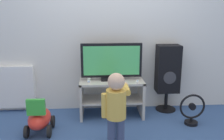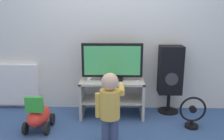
# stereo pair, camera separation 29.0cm
# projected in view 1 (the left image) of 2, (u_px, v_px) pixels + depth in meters

# --- Properties ---
(ground_plane) EXTENTS (16.00, 16.00, 0.00)m
(ground_plane) POSITION_uv_depth(u_px,v_px,m) (113.00, 122.00, 3.48)
(ground_plane) COLOR #38568C
(wall_back) EXTENTS (10.00, 0.06, 2.60)m
(wall_back) POSITION_uv_depth(u_px,v_px,m) (110.00, 25.00, 3.68)
(wall_back) COLOR silver
(wall_back) RESTS_ON ground_plane
(tv_stand) EXTENTS (0.91, 0.46, 0.54)m
(tv_stand) POSITION_uv_depth(u_px,v_px,m) (112.00, 93.00, 3.62)
(tv_stand) COLOR beige
(tv_stand) RESTS_ON ground_plane
(television) EXTENTS (0.86, 0.20, 0.52)m
(television) POSITION_uv_depth(u_px,v_px,m) (111.00, 62.00, 3.53)
(television) COLOR black
(television) RESTS_ON tv_stand
(game_console) EXTENTS (0.05, 0.16, 0.04)m
(game_console) POSITION_uv_depth(u_px,v_px,m) (89.00, 80.00, 3.48)
(game_console) COLOR white
(game_console) RESTS_ON tv_stand
(remote_primary) EXTENTS (0.07, 0.13, 0.03)m
(remote_primary) POSITION_uv_depth(u_px,v_px,m) (137.00, 82.00, 3.45)
(remote_primary) COLOR white
(remote_primary) RESTS_ON tv_stand
(child) EXTENTS (0.33, 0.49, 0.87)m
(child) POSITION_uv_depth(u_px,v_px,m) (116.00, 104.00, 2.74)
(child) COLOR #3F4C72
(child) RESTS_ON ground_plane
(speaker_tower) EXTENTS (0.34, 0.30, 1.01)m
(speaker_tower) POSITION_uv_depth(u_px,v_px,m) (168.00, 70.00, 3.73)
(speaker_tower) COLOR black
(speaker_tower) RESTS_ON ground_plane
(floor_fan) EXTENTS (0.35, 0.18, 0.43)m
(floor_fan) POSITION_uv_depth(u_px,v_px,m) (192.00, 111.00, 3.36)
(floor_fan) COLOR black
(floor_fan) RESTS_ON ground_plane
(ride_on_toy) EXTENTS (0.31, 0.49, 0.49)m
(ride_on_toy) POSITION_uv_depth(u_px,v_px,m) (40.00, 119.00, 3.14)
(ride_on_toy) COLOR red
(ride_on_toy) RESTS_ON ground_plane
(radiator) EXTENTS (0.90, 0.08, 0.70)m
(radiator) POSITION_uv_depth(u_px,v_px,m) (4.00, 87.00, 3.74)
(radiator) COLOR white
(radiator) RESTS_ON ground_plane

